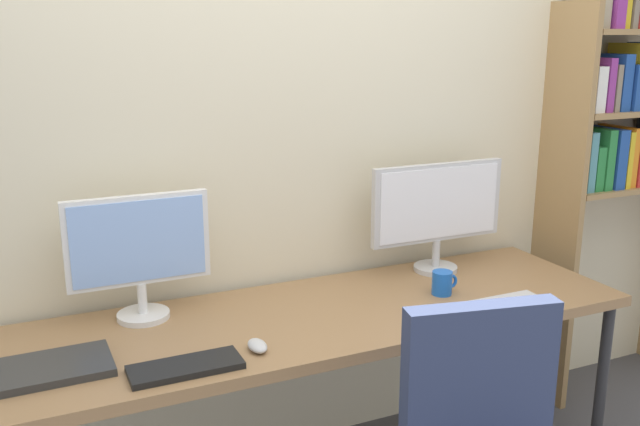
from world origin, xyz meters
TOP-DOWN VIEW (x-y plane):
  - wall_back at (0.00, 1.02)m, footprint 4.62×0.10m
  - desk at (0.00, 0.60)m, footprint 2.22×0.68m
  - bookshelf at (1.61, 0.83)m, footprint 0.83×0.28m
  - monitor_left at (-0.60, 0.81)m, footprint 0.48×0.18m
  - monitor_right at (0.60, 0.81)m, footprint 0.60×0.18m
  - keyboard_left at (-0.56, 0.37)m, footprint 0.33×0.13m
  - keyboard_right at (0.56, 0.37)m, footprint 0.40×0.13m
  - computer_mouse at (-0.32, 0.41)m, footprint 0.06×0.10m
  - laptop_closed at (-0.91, 0.52)m, footprint 0.32×0.22m
  - coffee_mug at (0.47, 0.57)m, footprint 0.11×0.08m

SIDE VIEW (x-z plane):
  - desk at x=0.00m, z-range 0.32..1.06m
  - keyboard_left at x=-0.56m, z-range 0.74..0.76m
  - keyboard_right at x=0.56m, z-range 0.74..0.76m
  - laptop_closed at x=-0.91m, z-range 0.74..0.76m
  - computer_mouse at x=-0.32m, z-range 0.74..0.77m
  - coffee_mug at x=0.47m, z-range 0.74..0.83m
  - monitor_left at x=-0.60m, z-range 0.77..1.21m
  - monitor_right at x=0.60m, z-range 0.78..1.23m
  - bookshelf at x=1.61m, z-range 0.26..2.26m
  - wall_back at x=0.00m, z-range 0.00..2.60m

